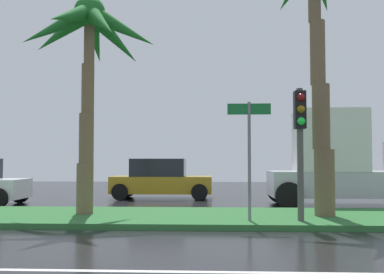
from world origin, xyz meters
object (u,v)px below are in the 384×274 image
(palm_tree_centre_left, at_px, (89,41))
(palm_tree_centre, at_px, (316,3))
(traffic_signal_median_right, at_px, (300,129))
(street_name_sign, at_px, (249,144))
(car_in_traffic_second, at_px, (161,179))
(box_truck_lead, at_px, (357,163))

(palm_tree_centre_left, relative_size, palm_tree_centre, 0.80)
(traffic_signal_median_right, relative_size, street_name_sign, 1.12)
(street_name_sign, xyz_separation_m, car_in_traffic_second, (-3.20, 8.24, -1.25))
(palm_tree_centre_left, distance_m, palm_tree_centre, 6.58)
(palm_tree_centre_left, height_order, traffic_signal_median_right, palm_tree_centre_left)
(palm_tree_centre_left, bearing_deg, palm_tree_centre, -0.01)
(palm_tree_centre, height_order, traffic_signal_median_right, palm_tree_centre)
(street_name_sign, relative_size, car_in_traffic_second, 0.70)
(palm_tree_centre_left, distance_m, street_name_sign, 5.58)
(box_truck_lead, bearing_deg, traffic_signal_median_right, -119.39)
(car_in_traffic_second, bearing_deg, palm_tree_centre_left, -100.61)
(box_truck_lead, bearing_deg, palm_tree_centre_left, -155.37)
(palm_tree_centre, xyz_separation_m, traffic_signal_median_right, (-0.72, -1.27, -3.66))
(palm_tree_centre_left, xyz_separation_m, street_name_sign, (4.50, -1.30, -3.03))
(palm_tree_centre_left, bearing_deg, street_name_sign, -16.07)
(palm_tree_centre, height_order, street_name_sign, palm_tree_centre)
(palm_tree_centre, bearing_deg, car_in_traffic_second, 126.86)
(traffic_signal_median_right, relative_size, car_in_traffic_second, 0.78)
(palm_tree_centre, relative_size, traffic_signal_median_right, 2.33)
(palm_tree_centre_left, height_order, palm_tree_centre, palm_tree_centre)
(traffic_signal_median_right, height_order, street_name_sign, traffic_signal_median_right)
(traffic_signal_median_right, xyz_separation_m, car_in_traffic_second, (-4.49, 8.21, -1.63))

